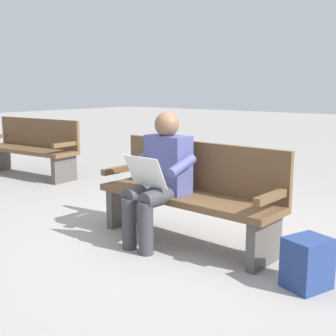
{
  "coord_description": "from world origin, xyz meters",
  "views": [
    {
      "loc": [
        -2.27,
        3.06,
        1.4
      ],
      "look_at": [
        0.08,
        0.15,
        0.7
      ],
      "focal_mm": 46.71,
      "sensor_mm": 36.0,
      "label": 1
    }
  ],
  "objects_px": {
    "bench_near": "(191,192)",
    "backpack": "(307,263)",
    "bench_far": "(32,147)",
    "person_seated": "(160,175)"
  },
  "relations": [
    {
      "from": "bench_near",
      "to": "backpack",
      "type": "height_order",
      "value": "bench_near"
    },
    {
      "from": "backpack",
      "to": "bench_far",
      "type": "relative_size",
      "value": 0.2
    },
    {
      "from": "bench_near",
      "to": "person_seated",
      "type": "xyz_separation_m",
      "value": [
        0.17,
        0.23,
        0.17
      ]
    },
    {
      "from": "bench_near",
      "to": "person_seated",
      "type": "height_order",
      "value": "person_seated"
    },
    {
      "from": "backpack",
      "to": "bench_far",
      "type": "height_order",
      "value": "bench_far"
    },
    {
      "from": "bench_near",
      "to": "person_seated",
      "type": "bearing_deg",
      "value": 54.78
    },
    {
      "from": "person_seated",
      "to": "backpack",
      "type": "height_order",
      "value": "person_seated"
    },
    {
      "from": "bench_near",
      "to": "person_seated",
      "type": "distance_m",
      "value": 0.33
    },
    {
      "from": "person_seated",
      "to": "backpack",
      "type": "xyz_separation_m",
      "value": [
        -1.38,
        0.04,
        -0.45
      ]
    },
    {
      "from": "bench_near",
      "to": "bench_far",
      "type": "xyz_separation_m",
      "value": [
        3.73,
        -0.85,
        0.0
      ]
    }
  ]
}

